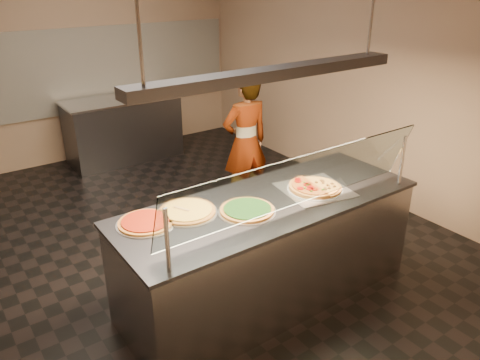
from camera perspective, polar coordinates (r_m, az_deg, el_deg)
ground at (r=5.11m, az=-7.15°, el=-7.03°), size 5.00×6.00×0.02m
wall_back at (r=7.28m, az=-19.64°, el=13.94°), size 5.00×0.02×3.00m
wall_front at (r=2.46m, az=27.06°, el=-5.82°), size 5.00×0.02×3.00m
wall_right at (r=6.07m, az=13.83°, el=12.82°), size 0.02×6.00×3.00m
tile_band at (r=7.29m, az=-19.35°, el=12.37°), size 4.90×0.02×1.20m
serving_counter at (r=4.00m, az=3.45°, el=-8.49°), size 2.56×0.94×0.93m
sneeze_guard at (r=3.41m, az=7.36°, el=-0.19°), size 2.32×0.18×0.54m
perforated_tray at (r=4.00m, az=9.08°, el=-1.08°), size 0.62×0.62×0.01m
half_pizza_pepperoni at (r=3.92m, az=7.96°, el=-1.10°), size 0.30×0.47×0.05m
half_pizza_sausage at (r=4.06m, az=10.25°, el=-0.46°), size 0.30×0.47×0.04m
pizza_spinach at (r=3.59m, az=0.83°, el=-3.63°), size 0.45×0.45×0.03m
pizza_cheese at (r=3.60m, az=-6.50°, el=-3.73°), size 0.46×0.46×0.03m
pizza_tomato at (r=3.49m, az=-11.48°, el=-5.05°), size 0.43×0.43×0.03m
pizza_spatula at (r=3.61m, az=-6.23°, el=-3.43°), size 0.25×0.20×0.02m
prep_table at (r=7.23m, az=-14.01°, el=6.07°), size 1.65×0.74×0.93m
worker at (r=5.42m, az=0.67°, el=4.57°), size 0.61×0.42×1.61m
heat_lamp_housing at (r=3.44m, az=4.08°, el=12.85°), size 2.30×0.18×0.08m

